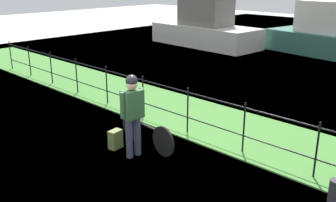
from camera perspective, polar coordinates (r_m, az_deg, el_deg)
ground_plane at (r=7.66m, az=-6.76°, el=-8.76°), size 60.00×60.00×0.00m
grass_strip at (r=9.50m, az=6.40°, el=-3.14°), size 27.00×2.40×0.03m
iron_fence at (r=8.65m, az=2.96°, el=-0.93°), size 18.04×0.04×1.08m
bicycle_main at (r=8.05m, az=-3.29°, el=-4.66°), size 1.71×0.23×0.63m
wooden_crate at (r=8.19m, az=-5.06°, el=-0.96°), size 0.39×0.31×0.30m
terrier_dog at (r=8.10m, az=-5.00°, el=0.51°), size 0.32×0.16×0.18m
cyclist_person at (r=7.43m, az=-5.32°, el=-1.17°), size 0.29×0.54×1.68m
backpack_on_paving at (r=8.11m, az=-7.83°, el=-5.67°), size 0.21×0.30×0.40m
mooring_bollard at (r=6.79m, az=23.62°, el=-12.22°), size 0.20×0.20×0.39m
moored_boat_near at (r=19.96m, az=5.55°, el=10.79°), size 5.89×2.52×4.09m
moored_boat_mid at (r=19.03m, az=21.89°, el=9.10°), size 5.00×2.84×3.99m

